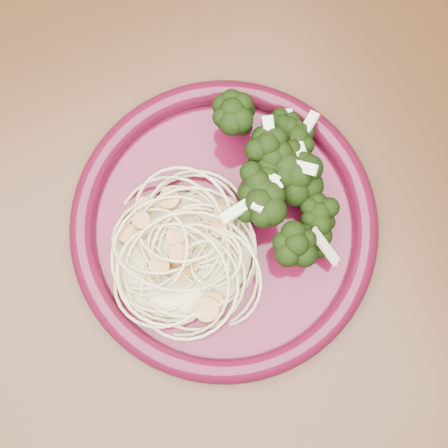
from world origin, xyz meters
name	(u,v)px	position (x,y,z in m)	size (l,w,h in m)	color
dining_table	(214,226)	(0.00, 0.00, 0.65)	(1.20, 0.80, 0.75)	#472814
dinner_plate	(224,226)	(0.00, -0.02, 0.76)	(0.33, 0.33, 0.02)	#490A1E
spaghetti_pile	(184,254)	(-0.04, -0.03, 0.77)	(0.13, 0.11, 0.03)	beige
scallop_cluster	(181,248)	(-0.04, -0.03, 0.80)	(0.11, 0.11, 0.04)	#BE8A44
broccoli_pile	(273,185)	(0.05, -0.01, 0.78)	(0.09, 0.15, 0.05)	black
onion_garnish	(276,175)	(0.05, -0.01, 0.81)	(0.06, 0.10, 0.05)	beige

